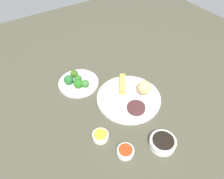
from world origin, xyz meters
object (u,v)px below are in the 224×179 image
sauce_ramekin_sweet_and_sour (125,152)px  sauce_ramekin_hot_mustard (101,136)px  broccoli_plate (79,83)px  soy_sauce_bowl (163,143)px  main_plate (129,98)px

sauce_ramekin_sweet_and_sour → sauce_ramekin_hot_mustard: size_ratio=1.00×
broccoli_plate → sauce_ramekin_hot_mustard: (0.07, 0.33, 0.01)m
broccoli_plate → soy_sauce_bowl: 0.51m
main_plate → sauce_ramekin_hot_mustard: sauce_ramekin_hot_mustard is taller
main_plate → sauce_ramekin_hot_mustard: 0.24m
main_plate → sauce_ramekin_sweet_and_sour: size_ratio=4.56×
main_plate → soy_sauce_bowl: size_ratio=2.90×
main_plate → soy_sauce_bowl: (0.03, 0.27, 0.01)m
sauce_ramekin_sweet_and_sour → sauce_ramekin_hot_mustard: 0.12m
soy_sauce_bowl → sauce_ramekin_sweet_and_sour: bearing=-19.4°
broccoli_plate → sauce_ramekin_hot_mustard: sauce_ramekin_hot_mustard is taller
sauce_ramekin_hot_mustard → soy_sauce_bowl: bearing=139.4°
sauce_ramekin_sweet_and_sour → sauce_ramekin_hot_mustard: bearing=-68.1°
broccoli_plate → sauce_ramekin_hot_mustard: size_ratio=3.05×
soy_sauce_bowl → sauce_ramekin_sweet_and_sour: (0.14, -0.05, -0.00)m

